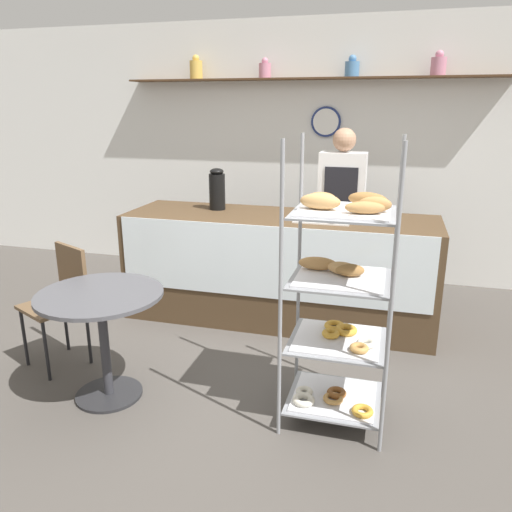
% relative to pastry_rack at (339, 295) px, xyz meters
% --- Properties ---
extents(ground_plane, '(14.00, 14.00, 0.00)m').
position_rel_pastry_rack_xyz_m(ground_plane, '(-0.67, 0.21, -0.80)').
color(ground_plane, '#4C4742').
extents(back_wall, '(10.00, 0.30, 2.70)m').
position_rel_pastry_rack_xyz_m(back_wall, '(-0.67, 2.72, 0.57)').
color(back_wall, white).
rests_on(back_wall, ground_plane).
extents(display_counter, '(2.66, 0.80, 0.94)m').
position_rel_pastry_rack_xyz_m(display_counter, '(-0.67, 1.36, -0.33)').
color(display_counter, '#4C3823').
rests_on(display_counter, ground_plane).
extents(pastry_rack, '(0.60, 0.55, 1.69)m').
position_rel_pastry_rack_xyz_m(pastry_rack, '(0.00, 0.00, 0.00)').
color(pastry_rack, gray).
rests_on(pastry_rack, ground_plane).
extents(person_worker, '(0.42, 0.23, 1.65)m').
position_rel_pastry_rack_xyz_m(person_worker, '(-0.21, 1.92, 0.10)').
color(person_worker, '#282833').
rests_on(person_worker, ground_plane).
extents(cafe_table, '(0.78, 0.78, 0.73)m').
position_rel_pastry_rack_xyz_m(cafe_table, '(-1.46, -0.18, -0.25)').
color(cafe_table, '#262628').
rests_on(cafe_table, ground_plane).
extents(cafe_chair, '(0.51, 0.51, 0.87)m').
position_rel_pastry_rack_xyz_m(cafe_chair, '(-2.00, 0.17, -0.26)').
color(cafe_chair, black).
rests_on(cafe_chair, ground_plane).
extents(coffee_carafe, '(0.14, 0.14, 0.37)m').
position_rel_pastry_rack_xyz_m(coffee_carafe, '(-1.27, 1.48, 0.32)').
color(coffee_carafe, black).
rests_on(coffee_carafe, display_counter).
extents(donut_tray_counter, '(0.45, 0.29, 0.05)m').
position_rel_pastry_rack_xyz_m(donut_tray_counter, '(-0.28, 1.27, 0.16)').
color(donut_tray_counter, white).
rests_on(donut_tray_counter, display_counter).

